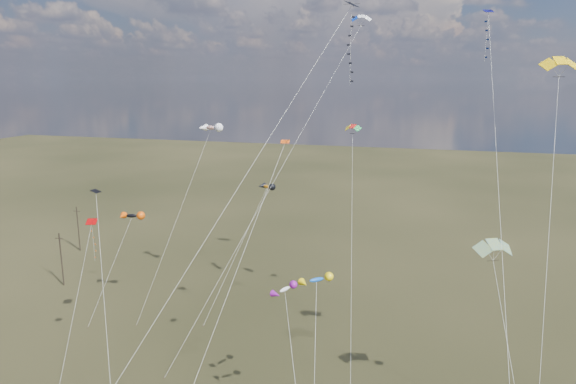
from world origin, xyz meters
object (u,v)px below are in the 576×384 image
(utility_pole_near, at_px, (61,259))
(diamond_black_high, at_px, (334,67))
(utility_pole_far, at_px, (78,228))
(novelty_black_orange, at_px, (131,216))
(parafoil_yellow, at_px, (561,62))

(utility_pole_near, distance_m, diamond_black_high, 53.16)
(utility_pole_near, relative_size, diamond_black_high, 0.22)
(utility_pole_far, relative_size, diamond_black_high, 0.22)
(utility_pole_far, height_order, novelty_black_orange, novelty_black_orange)
(parafoil_yellow, xyz_separation_m, novelty_black_orange, (-45.74, 11.27, -18.45))
(utility_pole_near, relative_size, parafoil_yellow, 0.25)
(utility_pole_far, distance_m, novelty_black_orange, 29.87)
(utility_pole_far, relative_size, parafoil_yellow, 0.25)
(utility_pole_far, bearing_deg, diamond_black_high, -30.37)
(utility_pole_near, height_order, parafoil_yellow, parafoil_yellow)
(novelty_black_orange, bearing_deg, utility_pole_near, 166.30)
(utility_pole_near, height_order, diamond_black_high, diamond_black_high)
(utility_pole_near, bearing_deg, novelty_black_orange, -13.70)
(utility_pole_near, bearing_deg, diamond_black_high, -20.31)
(diamond_black_high, relative_size, parafoil_yellow, 1.13)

